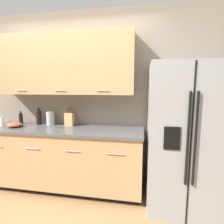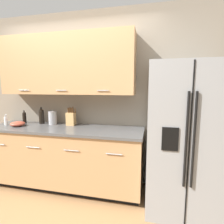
# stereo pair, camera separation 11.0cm
# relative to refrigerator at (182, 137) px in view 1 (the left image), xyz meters

# --- Properties ---
(wall_back) EXTENTS (10.00, 0.39, 2.60)m
(wall_back) POSITION_rel_refrigerator_xyz_m (-1.54, 0.37, 0.58)
(wall_back) COLOR gray
(wall_back) RESTS_ON ground_plane
(counter_unit) EXTENTS (2.31, 0.64, 0.90)m
(counter_unit) POSITION_rel_refrigerator_xyz_m (-1.62, 0.09, -0.42)
(counter_unit) COLOR black
(counter_unit) RESTS_ON ground_plane
(refrigerator) EXTENTS (0.82, 0.81, 1.75)m
(refrigerator) POSITION_rel_refrigerator_xyz_m (0.00, 0.00, 0.00)
(refrigerator) COLOR gray
(refrigerator) RESTS_ON ground_plane
(knife_block) EXTENTS (0.14, 0.10, 0.29)m
(knife_block) POSITION_rel_refrigerator_xyz_m (-1.57, 0.25, 0.13)
(knife_block) COLOR tan
(knife_block) RESTS_ON counter_unit
(wine_bottle) EXTENTS (0.08, 0.08, 0.26)m
(wine_bottle) POSITION_rel_refrigerator_xyz_m (-2.09, 0.27, 0.15)
(wine_bottle) COLOR black
(wine_bottle) RESTS_ON counter_unit
(soap_dispenser) EXTENTS (0.05, 0.05, 0.17)m
(soap_dispenser) POSITION_rel_refrigerator_xyz_m (-2.57, 0.05, 0.09)
(soap_dispenser) COLOR white
(soap_dispenser) RESTS_ON counter_unit
(oil_bottle) EXTENTS (0.06, 0.06, 0.21)m
(oil_bottle) POSITION_rel_refrigerator_xyz_m (-2.38, 0.24, 0.12)
(oil_bottle) COLOR black
(oil_bottle) RESTS_ON counter_unit
(steel_canister) EXTENTS (0.13, 0.13, 0.22)m
(steel_canister) POSITION_rel_refrigerator_xyz_m (-1.89, 0.26, 0.13)
(steel_canister) COLOR #A3A3A5
(steel_canister) RESTS_ON counter_unit
(mixing_bowl) EXTENTS (0.21, 0.21, 0.07)m
(mixing_bowl) POSITION_rel_refrigerator_xyz_m (-2.33, 0.02, 0.06)
(mixing_bowl) COLOR #B24C38
(mixing_bowl) RESTS_ON counter_unit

